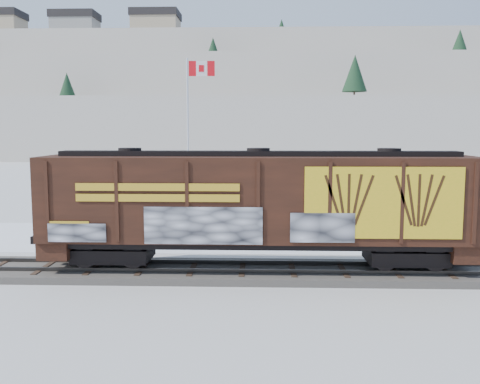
{
  "coord_description": "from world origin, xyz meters",
  "views": [
    {
      "loc": [
        2.64,
        -20.96,
        5.79
      ],
      "look_at": [
        1.8,
        3.0,
        3.02
      ],
      "focal_mm": 40.0,
      "sensor_mm": 36.0,
      "label": 1
    }
  ],
  "objects_px": {
    "car_silver": "(177,220)",
    "car_white": "(237,222)",
    "hopper_railcar": "(258,202)",
    "car_dark": "(321,226)",
    "flagpole": "(190,159)"
  },
  "relations": [
    {
      "from": "car_silver",
      "to": "car_white",
      "type": "relative_size",
      "value": 0.9
    },
    {
      "from": "hopper_railcar",
      "to": "car_white",
      "type": "xyz_separation_m",
      "value": [
        -1.13,
        7.19,
        -2.07
      ]
    },
    {
      "from": "hopper_railcar",
      "to": "car_dark",
      "type": "relative_size",
      "value": 3.32
    },
    {
      "from": "hopper_railcar",
      "to": "flagpole",
      "type": "relative_size",
      "value": 1.6
    },
    {
      "from": "car_silver",
      "to": "flagpole",
      "type": "bearing_deg",
      "value": 26.04
    },
    {
      "from": "flagpole",
      "to": "car_silver",
      "type": "relative_size",
      "value": 2.27
    },
    {
      "from": "hopper_railcar",
      "to": "car_dark",
      "type": "bearing_deg",
      "value": 64.18
    },
    {
      "from": "car_silver",
      "to": "car_dark",
      "type": "xyz_separation_m",
      "value": [
        7.82,
        -1.35,
        -0.05
      ]
    },
    {
      "from": "car_white",
      "to": "car_silver",
      "type": "bearing_deg",
      "value": 67.24
    },
    {
      "from": "hopper_railcar",
      "to": "car_silver",
      "type": "xyz_separation_m",
      "value": [
        -4.51,
        8.19,
        -2.13
      ]
    },
    {
      "from": "car_white",
      "to": "car_dark",
      "type": "xyz_separation_m",
      "value": [
        4.44,
        -0.35,
        -0.12
      ]
    },
    {
      "from": "hopper_railcar",
      "to": "car_dark",
      "type": "xyz_separation_m",
      "value": [
        3.31,
        6.84,
        -2.19
      ]
    },
    {
      "from": "flagpole",
      "to": "car_dark",
      "type": "height_order",
      "value": "flagpole"
    },
    {
      "from": "hopper_railcar",
      "to": "car_silver",
      "type": "bearing_deg",
      "value": 118.82
    },
    {
      "from": "car_white",
      "to": "car_dark",
      "type": "bearing_deg",
      "value": -100.67
    }
  ]
}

